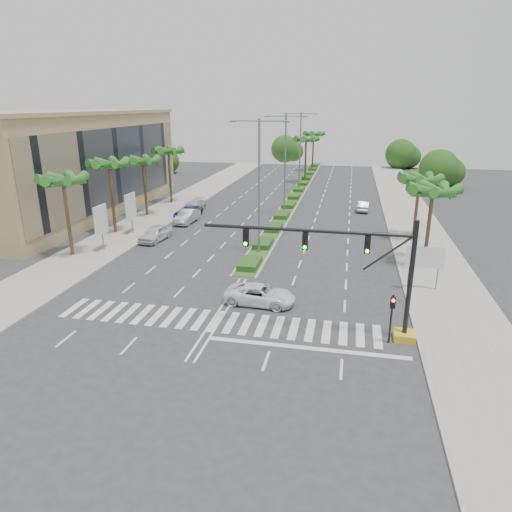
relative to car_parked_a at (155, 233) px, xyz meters
The scene contains 28 objects.
ground 19.61m from the car_parked_a, 55.53° to the right, with size 160.00×160.00×0.00m, color #333335.
footpath_right 26.58m from the car_parked_a, ahead, with size 6.00×120.00×0.15m, color gray.
footpath_left 5.67m from the car_parked_a, 136.92° to the left, with size 6.00×120.00×0.15m, color gray.
median 30.91m from the car_parked_a, 68.96° to the left, with size 2.20×75.00×0.20m, color gray.
median_grass 30.91m from the car_parked_a, 68.96° to the left, with size 1.80×75.00×0.04m, color #36581E.
building 18.61m from the car_parked_a, 146.57° to the left, with size 12.00×36.00×12.00m, color tan.
signal_gantry 26.13m from the car_parked_a, 38.43° to the right, with size 12.60×1.20×7.20m.
pedestrian_signal 27.49m from the car_parked_a, 37.81° to the right, with size 0.28×0.36×3.00m.
direction_sign 25.97m from the car_parked_a, 18.37° to the right, with size 2.70×0.11×3.40m.
billboard_near 5.81m from the car_parked_a, 129.33° to the right, with size 0.18×2.10×4.35m.
billboard_far 4.45m from the car_parked_a, 151.62° to the left, with size 0.18×2.10×4.35m.
palm_left_near 10.11m from the car_parked_a, 131.29° to the right, with size 4.57×4.68×7.55m.
palm_left_mid 8.51m from the car_parked_a, 161.20° to the left, with size 4.57×4.68×7.95m.
palm_left_far 12.61m from the car_parked_a, 118.79° to the left, with size 4.57×4.68×7.35m.
palm_left_end 19.62m from the car_parked_a, 106.86° to the left, with size 4.57×4.68×7.75m.
palm_right_near 26.25m from the car_parked_a, ahead, with size 4.57×4.68×7.05m.
palm_right_far 26.75m from the car_parked_a, 12.86° to the left, with size 4.57×4.68×6.75m.
palm_median_a 40.90m from the car_parked_a, 74.06° to the left, with size 4.57×4.68×8.05m.
palm_median_b 55.34m from the car_parked_a, 78.36° to the left, with size 4.57×4.68×8.05m.
streetlight_near 12.81m from the car_parked_a, 11.01° to the right, with size 5.10×0.25×12.00m.
streetlight_mid 18.74m from the car_parked_a, 51.29° to the left, with size 5.10×0.25×12.00m.
streetlight_far 32.40m from the car_parked_a, 69.61° to the left, with size 5.10×0.25×12.00m.
car_parked_a is the anchor object (origin of this frame).
car_parked_b 7.63m from the car_parked_a, 85.26° to the left, with size 1.62×4.63×1.53m, color #B2B2B7.
car_parked_c 10.10m from the car_parked_a, 91.00° to the left, with size 2.28×4.95×1.38m, color #2D468B.
car_parked_d 13.76m from the car_parked_a, 92.95° to the left, with size 1.92×4.71×1.37m, color silver.
car_crossing 18.58m from the car_parked_a, 44.14° to the right, with size 2.24×4.85×1.35m, color white.
car_right 27.56m from the car_parked_a, 41.12° to the left, with size 1.43×4.10×1.35m, color #ADACB1.
Camera 1 is at (7.82, -25.16, 13.14)m, focal length 32.00 mm.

